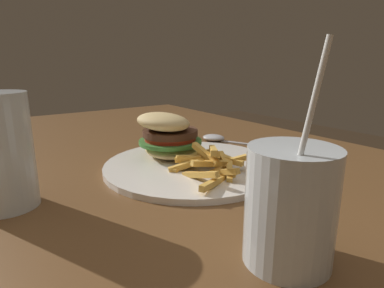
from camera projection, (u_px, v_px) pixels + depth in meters
dining_table at (136, 256)px, 0.45m from camera, size 1.70×1.13×0.73m
meal_plate_near at (181, 151)px, 0.59m from camera, size 0.31×0.31×0.10m
beer_glass at (1, 153)px, 0.41m from camera, size 0.08×0.08×0.15m
juice_glass at (290, 211)px, 0.30m from camera, size 0.08×0.08×0.21m
spoon at (217, 138)px, 0.77m from camera, size 0.16×0.10×0.02m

